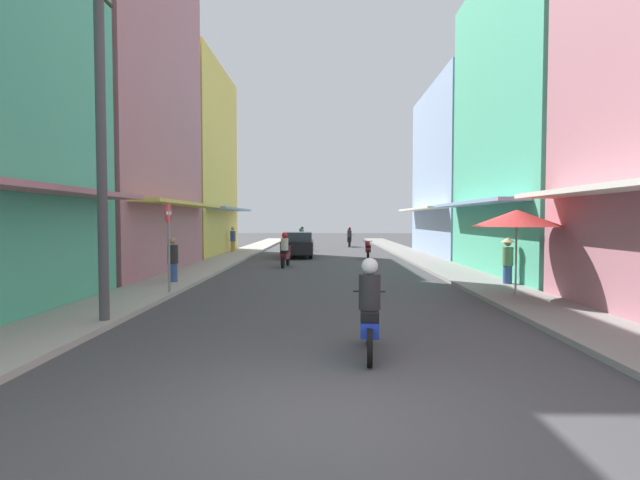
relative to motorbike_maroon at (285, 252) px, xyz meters
The scene contains 20 objects.
ground_plane 3.42m from the motorbike_maroon, 57.20° to the left, with size 103.99×103.99×0.00m, color #424244.
sidewalk_left 4.47m from the motorbike_maroon, 140.57° to the left, with size 1.98×55.27×0.12m, color #ADA89E.
sidewalk_right 7.61m from the motorbike_maroon, 21.76° to the left, with size 1.98×55.27×0.12m, color gray.
building_left_mid 9.99m from the motorbike_maroon, 161.19° to the right, with size 7.05×9.67×13.85m.
building_left_far 11.58m from the motorbike_maroon, 135.07° to the left, with size 7.05×9.53×11.39m.
building_right_mid 12.63m from the motorbike_maroon, 16.28° to the right, with size 7.05×9.51×11.91m.
building_right_far 13.87m from the motorbike_maroon, 33.22° to the left, with size 7.05×10.66×10.08m.
motorbike_maroon is the anchor object (origin of this frame).
motorbike_black 16.58m from the motorbike_maroon, 76.98° to the left, with size 0.55×1.81×1.58m.
motorbike_green 17.98m from the motorbike_maroon, 90.30° to the left, with size 0.55×1.81×1.58m.
motorbike_red 6.33m from the motorbike_maroon, 48.51° to the left, with size 0.55×1.81×0.96m.
motorbike_orange 12.07m from the motorbike_maroon, 89.44° to the left, with size 0.56×1.80×1.58m.
motorbike_blue 14.56m from the motorbike_maroon, 79.96° to the right, with size 0.55×1.81×1.58m.
parked_car 5.74m from the motorbike_maroon, 87.53° to the left, with size 1.84×4.13×1.45m.
pedestrian_midway 6.99m from the motorbike_maroon, 117.13° to the right, with size 0.34×0.34×1.59m.
pedestrian_far 9.47m from the motorbike_maroon, 115.32° to the left, with size 0.34×0.34×1.69m.
pedestrian_crossing 10.07m from the motorbike_maroon, 40.24° to the right, with size 0.44×0.44×1.61m.
vendor_umbrella 11.56m from the motorbike_maroon, 52.96° to the right, with size 2.32×2.32×2.44m.
utility_pole 12.90m from the motorbike_maroon, 102.33° to the right, with size 0.20×1.20×7.27m.
street_sign_no_entry 8.91m from the motorbike_maroon, 106.95° to the right, with size 0.07×0.60×2.65m.
Camera 1 is at (0.03, -5.17, 2.18)m, focal length 27.12 mm.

